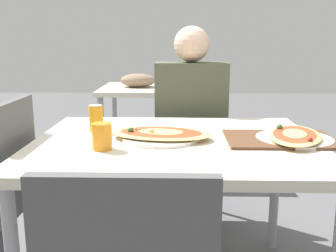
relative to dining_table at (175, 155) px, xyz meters
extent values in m
cube|color=beige|center=(0.00, 0.00, 0.05)|extent=(1.22, 0.98, 0.04)
cylinder|color=#99999E|center=(-0.55, 0.44, -0.33)|extent=(0.05, 0.05, 0.71)
cylinder|color=#99999E|center=(0.55, 0.44, -0.33)|extent=(0.05, 0.05, 0.71)
cube|color=#4C4C4C|center=(0.09, 0.75, -0.23)|extent=(0.40, 0.40, 0.04)
cube|color=#4C4C4C|center=(0.09, 0.94, 0.02)|extent=(0.38, 0.03, 0.45)
cylinder|color=#38383D|center=(0.26, 0.58, -0.46)|extent=(0.03, 0.03, 0.43)
cylinder|color=#38383D|center=(-0.08, 0.58, -0.46)|extent=(0.03, 0.03, 0.43)
cylinder|color=#38383D|center=(0.26, 0.92, -0.46)|extent=(0.03, 0.03, 0.43)
cylinder|color=#38383D|center=(-0.08, 0.92, -0.46)|extent=(0.03, 0.03, 0.43)
cube|color=#4C4C4C|center=(-0.68, -0.03, 0.02)|extent=(0.03, 0.38, 0.45)
cylinder|color=#38383D|center=(-0.70, 0.14, -0.46)|extent=(0.03, 0.03, 0.43)
cylinder|color=#2D2D38|center=(0.19, 0.63, -0.44)|extent=(0.10, 0.10, 0.47)
cylinder|color=#2D2D38|center=(-0.01, 0.63, -0.44)|extent=(0.10, 0.10, 0.47)
cube|color=#474C38|center=(0.09, 0.72, 0.07)|extent=(0.43, 0.23, 0.57)
sphere|color=beige|center=(0.09, 0.72, 0.46)|extent=(0.21, 0.21, 0.21)
cylinder|color=white|center=(-0.06, 0.02, 0.07)|extent=(0.34, 0.34, 0.01)
ellipsoid|color=#E0AD66|center=(-0.06, 0.02, 0.09)|extent=(0.48, 0.33, 0.02)
ellipsoid|color=#B24223|center=(-0.06, 0.02, 0.10)|extent=(0.39, 0.27, 0.01)
sphere|color=#335928|center=(-0.20, 0.01, 0.11)|extent=(0.03, 0.03, 0.03)
sphere|color=beige|center=(-0.10, 0.00, 0.11)|extent=(0.03, 0.03, 0.03)
sphere|color=beige|center=(-0.17, 0.05, 0.11)|extent=(0.03, 0.03, 0.03)
cylinder|color=orange|center=(-0.37, 0.15, 0.13)|extent=(0.07, 0.07, 0.12)
cylinder|color=silver|center=(-0.37, 0.15, 0.19)|extent=(0.06, 0.06, 0.00)
cylinder|color=orange|center=(-0.29, -0.16, 0.12)|extent=(0.08, 0.08, 0.11)
cube|color=brown|center=(0.45, 0.00, 0.07)|extent=(0.46, 0.31, 0.01)
cylinder|color=white|center=(0.51, 0.00, 0.07)|extent=(0.32, 0.32, 0.01)
ellipsoid|color=#E0AD66|center=(0.51, 0.00, 0.09)|extent=(0.32, 0.44, 0.02)
ellipsoid|color=#B24223|center=(0.51, 0.00, 0.10)|extent=(0.26, 0.36, 0.01)
sphere|color=maroon|center=(0.53, -0.13, 0.10)|extent=(0.02, 0.02, 0.02)
sphere|color=#335928|center=(0.47, 0.09, 0.11)|extent=(0.03, 0.03, 0.03)
cube|color=beige|center=(-0.13, 1.91, 0.05)|extent=(1.10, 0.80, 0.04)
ellipsoid|color=#8C7259|center=(-0.35, 1.91, 0.13)|extent=(0.32, 0.24, 0.12)
cylinder|color=#99999E|center=(-0.63, 1.56, -0.33)|extent=(0.05, 0.05, 0.71)
cylinder|color=#99999E|center=(0.37, 1.56, -0.33)|extent=(0.05, 0.05, 0.71)
cylinder|color=#99999E|center=(-0.63, 2.26, -0.33)|extent=(0.05, 0.05, 0.71)
cylinder|color=#99999E|center=(0.37, 2.26, -0.33)|extent=(0.05, 0.05, 0.71)
camera|label=1|loc=(0.01, -1.64, 0.49)|focal=42.00mm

